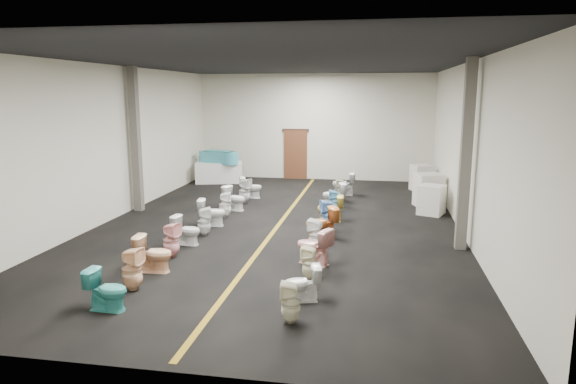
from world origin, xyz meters
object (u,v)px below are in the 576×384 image
toilet_left_2 (154,254)px  toilet_right_1 (302,284)px  display_table (219,172)px  toilet_right_6 (328,215)px  toilet_left_8 (235,198)px  toilet_left_9 (245,191)px  toilet_right_2 (310,263)px  toilet_left_10 (251,187)px  toilet_left_5 (204,221)px  toilet_right_8 (334,202)px  toilet_right_3 (313,246)px  bathtub (219,157)px  toilet_right_5 (321,223)px  toilet_right_9 (334,195)px  appliance_crate_a (432,200)px  toilet_right_0 (291,303)px  toilet_right_10 (341,190)px  toilet_left_7 (225,205)px  appliance_crate_b (428,190)px  toilet_right_4 (316,235)px  toilet_right_11 (344,184)px  toilet_left_0 (107,290)px  toilet_left_4 (187,230)px  appliance_crate_c (424,187)px  appliance_crate_d (421,178)px  toilet_right_7 (330,208)px  toilet_left_6 (212,212)px  toilet_left_1 (132,269)px

toilet_left_2 → toilet_right_1: (3.30, -1.01, -0.06)m
display_table → toilet_right_6: size_ratio=2.26×
toilet_left_8 → toilet_left_9: bearing=16.7°
toilet_right_2 → toilet_left_10: bearing=-149.4°
toilet_left_5 → toilet_right_8: toilet_left_5 is taller
toilet_left_10 → toilet_right_3: (3.09, -6.71, 0.02)m
bathtub → toilet_right_6: 8.63m
toilet_right_5 → toilet_right_9: 3.94m
appliance_crate_a → toilet_left_9: (-6.09, 0.54, -0.03)m
toilet_left_9 → toilet_right_8: 3.24m
toilet_left_5 → toilet_right_0: bearing=-171.1°
bathtub → toilet_right_10: size_ratio=2.40×
toilet_left_7 → toilet_right_9: size_ratio=1.00×
appliance_crate_b → toilet_right_8: appliance_crate_b is taller
toilet_right_4 → toilet_right_11: bearing=-170.0°
toilet_left_0 → toilet_left_10: (0.11, 9.73, 0.03)m
display_table → toilet_right_0: size_ratio=2.70×
toilet_left_4 → toilet_right_10: size_ratio=0.96×
toilet_right_2 → toilet_left_9: bearing=-146.9°
toilet_left_7 → toilet_right_10: (3.26, 3.11, -0.02)m
appliance_crate_c → appliance_crate_d: bearing=90.0°
toilet_right_1 → toilet_right_10: toilet_right_10 is taller
toilet_right_9 → toilet_left_9: bearing=-106.4°
toilet_right_7 → toilet_left_8: bearing=-111.2°
toilet_left_2 → toilet_right_3: (3.24, 1.06, 0.02)m
toilet_left_9 → toilet_left_10: 0.88m
toilet_right_7 → toilet_right_8: 1.08m
appliance_crate_d → toilet_right_7: size_ratio=1.29×
bathtub → toilet_right_1: bathtub is taller
toilet_left_6 → toilet_right_8: size_ratio=1.05×
toilet_left_6 → toilet_left_10: bearing=-9.8°
toilet_right_9 → toilet_left_8: bearing=-88.2°
toilet_left_4 → toilet_right_1: (3.34, -3.00, -0.03)m
toilet_left_9 → toilet_left_10: (-0.00, 0.88, -0.03)m
appliance_crate_a → toilet_right_3: bearing=-119.5°
toilet_left_9 → toilet_left_6: bearing=-165.3°
toilet_right_1 → appliance_crate_d: bearing=150.6°
toilet_left_5 → toilet_right_2: size_ratio=1.09×
toilet_left_1 → toilet_right_9: toilet_left_1 is taller
toilet_right_7 → appliance_crate_a: bearing=110.9°
appliance_crate_c → toilet_right_4: 7.52m
toilet_right_5 → appliance_crate_a: bearing=113.6°
toilet_left_0 → toilet_left_8: size_ratio=0.95×
toilet_left_9 → toilet_right_11: bearing=-40.1°
display_table → toilet_left_10: 3.67m
appliance_crate_a → toilet_right_4: 5.30m
toilet_right_1 → toilet_right_8: size_ratio=0.91×
appliance_crate_b → appliance_crate_c: size_ratio=1.32×
appliance_crate_d → toilet_left_10: appliance_crate_d is taller
toilet_left_10 → toilet_right_2: (3.13, -7.66, -0.05)m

